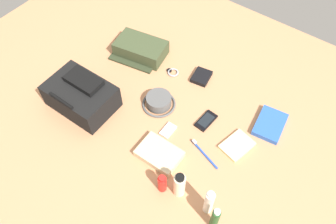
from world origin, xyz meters
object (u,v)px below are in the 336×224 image
object	(u,v)px
lotion_bottle	(179,185)
notepad	(237,145)
shampoo_bottle	(215,219)
wristwatch	(173,72)
toothbrush	(203,152)
folded_towel	(159,154)
toothpaste_tube	(209,202)
cell_phone	(206,121)
bucket_hat	(159,102)
sunscreen_spray	(162,183)
media_player	(168,130)
backpack	(81,95)
toiletry_pouch	(141,49)
wallet	(201,77)
paperback_novel	(270,124)

from	to	relation	value
lotion_bottle	notepad	world-z (taller)	lotion_bottle
shampoo_bottle	wristwatch	distance (m)	0.86
toothbrush	folded_towel	world-z (taller)	folded_towel
toothpaste_tube	cell_phone	bearing A→B (deg)	-56.61
shampoo_bottle	toothpaste_tube	size ratio (longest dim) A/B	0.97
shampoo_bottle	lotion_bottle	size ratio (longest dim) A/B	1.07
lotion_bottle	toothbrush	bearing A→B (deg)	-84.90
bucket_hat	lotion_bottle	world-z (taller)	lotion_bottle
sunscreen_spray	media_player	size ratio (longest dim) A/B	1.31
backpack	sunscreen_spray	bearing A→B (deg)	168.17
media_player	notepad	world-z (taller)	notepad
toothbrush	folded_towel	xyz separation A→B (m)	(0.16, 0.13, 0.01)
toiletry_pouch	notepad	world-z (taller)	toiletry_pouch
cell_phone	folded_towel	xyz separation A→B (m)	(0.07, 0.29, 0.01)
cell_phone	sunscreen_spray	bearing A→B (deg)	95.26
toiletry_pouch	wristwatch	world-z (taller)	toiletry_pouch
backpack	notepad	bearing A→B (deg)	-161.65
shampoo_bottle	media_player	xyz separation A→B (m)	(0.42, -0.26, -0.07)
toothpaste_tube	folded_towel	size ratio (longest dim) A/B	0.85
wristwatch	notepad	world-z (taller)	notepad
shampoo_bottle	toiletry_pouch	bearing A→B (deg)	-34.27
sunscreen_spray	media_player	world-z (taller)	sunscreen_spray
backpack	bucket_hat	world-z (taller)	backpack
backpack	wristwatch	world-z (taller)	backpack
wristwatch	backpack	bearing A→B (deg)	61.77
wallet	notepad	distance (m)	0.45
shampoo_bottle	media_player	size ratio (longest dim) A/B	1.94
bucket_hat	folded_towel	bearing A→B (deg)	127.89
lotion_bottle	paperback_novel	xyz separation A→B (m)	(-0.16, -0.55, -0.06)
cell_phone	notepad	xyz separation A→B (m)	(-0.20, 0.03, 0.00)
shampoo_bottle	lotion_bottle	xyz separation A→B (m)	(0.20, -0.03, -0.01)
media_player	toothbrush	size ratio (longest dim) A/B	0.48
backpack	toiletry_pouch	bearing A→B (deg)	-91.00
lotion_bottle	notepad	size ratio (longest dim) A/B	1.02
paperback_novel	cell_phone	size ratio (longest dim) A/B	1.61
toiletry_pouch	paperback_novel	world-z (taller)	toiletry_pouch
toothbrush	folded_towel	size ratio (longest dim) A/B	0.89
paperback_novel	toothbrush	size ratio (longest dim) A/B	1.14
wallet	toothpaste_tube	bearing A→B (deg)	115.30
toiletry_pouch	wallet	distance (m)	0.39
shampoo_bottle	sunscreen_spray	size ratio (longest dim) A/B	1.47
toothpaste_tube	lotion_bottle	distance (m)	0.14
shampoo_bottle	paperback_novel	bearing A→B (deg)	-86.69
backpack	cell_phone	size ratio (longest dim) A/B	2.69
wristwatch	notepad	distance (m)	0.56
lotion_bottle	media_player	size ratio (longest dim) A/B	1.80
wristwatch	paperback_novel	bearing A→B (deg)	-179.79
shampoo_bottle	paperback_novel	distance (m)	0.59
folded_towel	toiletry_pouch	bearing A→B (deg)	-43.41
cell_phone	wristwatch	bearing A→B (deg)	-26.64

